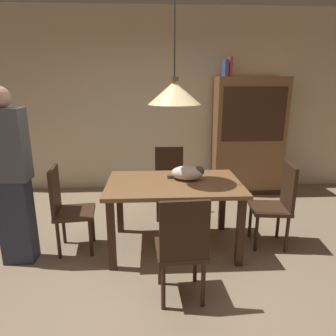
% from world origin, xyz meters
% --- Properties ---
extents(ground, '(10.00, 10.00, 0.00)m').
position_xyz_m(ground, '(0.00, 0.00, 0.00)').
color(ground, '#847056').
extents(back_wall, '(6.40, 0.10, 2.90)m').
position_xyz_m(back_wall, '(0.00, 2.65, 1.45)').
color(back_wall, beige).
rests_on(back_wall, ground).
extents(dining_table, '(1.40, 0.90, 0.75)m').
position_xyz_m(dining_table, '(0.09, 0.56, 0.65)').
color(dining_table, brown).
rests_on(dining_table, ground).
extents(chair_far_back, '(0.41, 0.41, 0.93)m').
position_xyz_m(chair_far_back, '(0.09, 1.44, 0.51)').
color(chair_far_back, '#382316').
rests_on(chair_far_back, ground).
extents(chair_near_front, '(0.42, 0.42, 0.93)m').
position_xyz_m(chair_near_front, '(0.09, -0.32, 0.51)').
color(chair_near_front, '#382316').
rests_on(chair_near_front, ground).
extents(chair_left_side, '(0.44, 0.44, 0.93)m').
position_xyz_m(chair_left_side, '(-1.04, 0.55, 0.51)').
color(chair_left_side, '#382316').
rests_on(chair_left_side, ground).
extents(chair_right_side, '(0.44, 0.44, 0.93)m').
position_xyz_m(chair_right_side, '(1.21, 0.55, 0.51)').
color(chair_right_side, '#382316').
rests_on(chair_right_side, ground).
extents(cat_sleeping, '(0.40, 0.30, 0.16)m').
position_xyz_m(cat_sleeping, '(0.24, 0.63, 0.83)').
color(cat_sleeping, beige).
rests_on(cat_sleeping, dining_table).
extents(pendant_lamp, '(0.52, 0.52, 1.30)m').
position_xyz_m(pendant_lamp, '(0.09, 0.56, 1.66)').
color(pendant_lamp, beige).
extents(hutch_bookcase, '(1.12, 0.45, 1.85)m').
position_xyz_m(hutch_bookcase, '(1.41, 2.32, 0.89)').
color(hutch_bookcase, brown).
rests_on(hutch_bookcase, ground).
extents(book_blue_wide, '(0.06, 0.24, 0.24)m').
position_xyz_m(book_blue_wide, '(0.99, 2.32, 1.97)').
color(book_blue_wide, '#384C93').
rests_on(book_blue_wide, hutch_bookcase).
extents(book_red_tall, '(0.04, 0.22, 0.28)m').
position_xyz_m(book_red_tall, '(1.05, 2.32, 1.99)').
color(book_red_tall, '#B73833').
rests_on(book_red_tall, hutch_bookcase).
extents(person_standing, '(0.36, 0.22, 1.73)m').
position_xyz_m(person_standing, '(-1.49, 0.37, 0.88)').
color(person_standing, '#2D3347').
rests_on(person_standing, ground).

